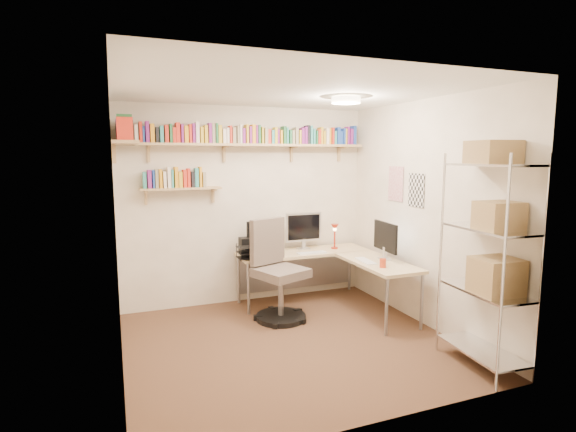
% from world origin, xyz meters
% --- Properties ---
extents(ground, '(3.20, 3.20, 0.00)m').
position_xyz_m(ground, '(0.00, 0.00, 0.00)').
color(ground, '#442D1D').
rests_on(ground, ground).
extents(room_shell, '(3.24, 3.04, 2.52)m').
position_xyz_m(room_shell, '(0.00, 0.00, 1.55)').
color(room_shell, beige).
rests_on(room_shell, ground).
extents(wall_shelves, '(3.12, 1.09, 0.80)m').
position_xyz_m(wall_shelves, '(-0.42, 1.30, 2.03)').
color(wall_shelves, tan).
rests_on(wall_shelves, ground).
extents(corner_desk, '(1.77, 1.69, 1.15)m').
position_xyz_m(corner_desk, '(0.69, 0.96, 0.66)').
color(corner_desk, '#D6BD8B').
rests_on(corner_desk, ground).
extents(office_chair, '(0.66, 0.67, 1.16)m').
position_xyz_m(office_chair, '(0.12, 0.71, 0.49)').
color(office_chair, black).
rests_on(office_chair, ground).
extents(wire_rack, '(0.48, 0.86, 2.02)m').
position_xyz_m(wire_rack, '(1.42, -1.16, 1.22)').
color(wire_rack, silver).
rests_on(wire_rack, ground).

